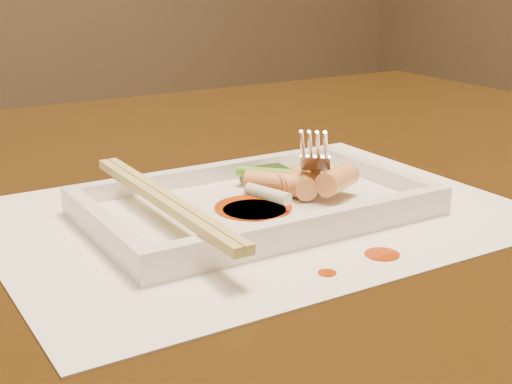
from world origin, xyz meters
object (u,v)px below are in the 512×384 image
plate_base (256,209)px  fork (317,99)px  table (139,306)px  chopstick_a (159,200)px  placemat (256,215)px

plate_base → fork: (0.07, 0.02, 0.08)m
plate_base → table: bearing=125.6°
plate_base → chopstick_a: bearing=180.0°
placemat → chopstick_a: chopstick_a is taller
fork → placemat: bearing=-165.6°
table → plate_base: bearing=-54.4°
table → placemat: placemat is taller
plate_base → placemat: bearing=180.0°
plate_base → chopstick_a: size_ratio=1.13×
plate_base → chopstick_a: 0.08m
placemat → chopstick_a: 0.09m
table → chopstick_a: size_ratio=6.08×
plate_base → fork: 0.11m
table → placemat: (0.07, -0.09, 0.10)m
placemat → plate_base: (0.00, 0.00, 0.00)m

